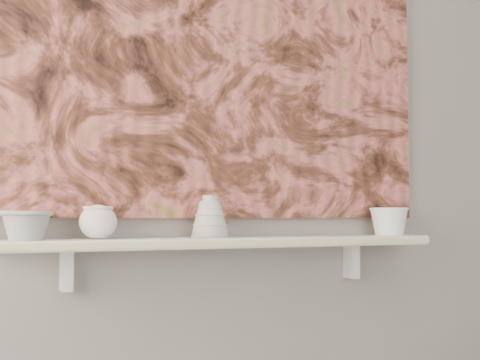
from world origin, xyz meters
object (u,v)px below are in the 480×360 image
bowl_grey (26,225)px  painting (221,49)px  cup_cream (98,222)px  bowl_white (389,221)px  shelf (231,242)px  bell_vessel (210,216)px

bowl_grey → painting: bearing=7.5°
cup_cream → bowl_white: bearing=0.0°
painting → cup_cream: 0.70m
shelf → cup_cream: 0.42m
cup_cream → bowl_white: size_ratio=0.80×
bowl_grey → bowl_white: 1.22m
shelf → bell_vessel: 0.11m
shelf → cup_cream: cup_cream is taller
cup_cream → bell_vessel: size_ratio=0.82×
painting → bowl_grey: bearing=-172.5°
painting → bell_vessel: (-0.07, -0.08, -0.54)m
cup_cream → bowl_grey: bearing=180.0°
painting → cup_cream: (-0.41, -0.08, -0.56)m
bowl_grey → bell_vessel: (0.54, 0.00, 0.02)m
cup_cream → bell_vessel: bell_vessel is taller
bell_vessel → cup_cream: bearing=180.0°
bell_vessel → bowl_white: bell_vessel is taller
cup_cream → bowl_white: (1.02, 0.00, -0.00)m
shelf → bowl_white: (0.60, 0.00, 0.06)m
shelf → painting: (0.00, 0.08, 0.62)m
painting → bowl_white: bearing=-7.6°
shelf → bell_vessel: bell_vessel is taller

